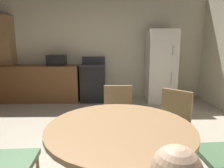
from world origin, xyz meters
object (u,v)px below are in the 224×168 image
object	(u,v)px
dining_table	(120,143)
chair_west	(0,158)
chair_north	(118,114)
refrigerator	(161,66)
chair_northeast	(171,121)
microwave	(57,60)
oven_range	(93,82)

from	to	relation	value
dining_table	chair_west	distance (m)	0.99
dining_table	chair_north	xyz separation A→B (m)	(0.03, 0.98, -0.10)
refrigerator	dining_table	xyz separation A→B (m)	(-1.20, -3.38, -0.28)
chair_northeast	chair_north	size ratio (longest dim) A/B	1.00
chair_west	microwave	bearing A→B (deg)	94.11
chair_west	chair_north	world-z (taller)	same
oven_range	dining_table	distance (m)	3.47
dining_table	chair_northeast	bearing A→B (deg)	47.58
microwave	dining_table	bearing A→B (deg)	-68.18
dining_table	chair_north	size ratio (longest dim) A/B	1.39
oven_range	refrigerator	size ratio (longest dim) A/B	0.62
refrigerator	chair_west	xyz separation A→B (m)	(-2.18, -3.42, -0.38)
oven_range	chair_west	xyz separation A→B (m)	(-0.50, -3.48, 0.03)
oven_range	refrigerator	bearing A→B (deg)	-1.83
dining_table	chair_northeast	xyz separation A→B (m)	(0.66, 0.72, -0.10)
microwave	chair_north	xyz separation A→B (m)	(1.40, -2.45, -0.53)
oven_range	chair_northeast	xyz separation A→B (m)	(1.15, -2.71, 0.03)
chair_west	chair_north	distance (m)	1.44
chair_northeast	chair_north	xyz separation A→B (m)	(-0.63, 0.26, 0.00)
chair_west	chair_north	xyz separation A→B (m)	(1.01, 1.02, 0.00)
microwave	chair_north	distance (m)	2.87
microwave	chair_west	world-z (taller)	microwave
refrigerator	dining_table	world-z (taller)	refrigerator
dining_table	chair_northeast	size ratio (longest dim) A/B	1.39
microwave	chair_northeast	world-z (taller)	microwave
chair_northeast	chair_west	bearing A→B (deg)	-22.62
oven_range	chair_northeast	bearing A→B (deg)	-67.07
microwave	chair_northeast	bearing A→B (deg)	-53.05
microwave	chair_west	bearing A→B (deg)	-83.54
chair_west	dining_table	bearing A→B (deg)	-0.00
microwave	chair_northeast	size ratio (longest dim) A/B	0.51
chair_north	dining_table	bearing A→B (deg)	0.00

